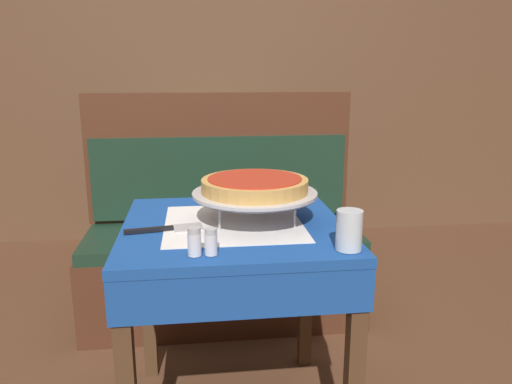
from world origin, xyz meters
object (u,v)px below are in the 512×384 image
(dining_table_rear, at_px, (215,164))
(salt_shaker, at_px, (194,242))
(dining_table_front, at_px, (234,253))
(pizza_pan_stand, at_px, (255,195))
(condiment_caddy, at_px, (208,142))
(deep_dish_pizza, at_px, (255,185))
(water_glass_near, at_px, (349,230))
(pizza_server, at_px, (166,229))
(booth_bench, at_px, (223,254))
(pepper_shaker, at_px, (211,242))

(dining_table_rear, height_order, salt_shaker, salt_shaker)
(dining_table_front, relative_size, pizza_pan_stand, 1.84)
(salt_shaker, distance_m, condiment_caddy, 1.87)
(deep_dish_pizza, height_order, salt_shaker, deep_dish_pizza)
(condiment_caddy, bearing_deg, water_glass_near, -79.84)
(pizza_pan_stand, height_order, pizza_server, pizza_pan_stand)
(booth_bench, bearing_deg, condiment_caddy, 93.38)
(salt_shaker, relative_size, pepper_shaker, 1.05)
(dining_table_rear, xyz_separation_m, pepper_shaker, (-0.09, -1.94, 0.15))
(water_glass_near, bearing_deg, pizza_server, 155.44)
(dining_table_rear, height_order, deep_dish_pizza, deep_dish_pizza)
(pizza_pan_stand, bearing_deg, pizza_server, -170.39)
(pizza_server, bearing_deg, dining_table_rear, 82.53)
(deep_dish_pizza, bearing_deg, dining_table_rear, 92.07)
(booth_bench, relative_size, salt_shaker, 17.51)
(water_glass_near, bearing_deg, booth_bench, 104.60)
(dining_table_rear, bearing_deg, dining_table_front, -90.37)
(pizza_pan_stand, relative_size, water_glass_near, 3.59)
(dining_table_rear, height_order, condiment_caddy, condiment_caddy)
(deep_dish_pizza, xyz_separation_m, pizza_server, (-0.29, -0.05, -0.12))
(booth_bench, xyz_separation_m, pepper_shaker, (-0.09, -1.11, 0.46))
(pizza_pan_stand, bearing_deg, condiment_caddy, 93.83)
(dining_table_rear, relative_size, pepper_shaker, 10.16)
(pizza_pan_stand, xyz_separation_m, pizza_server, (-0.29, -0.05, -0.09))
(booth_bench, bearing_deg, pizza_server, -104.19)
(booth_bench, height_order, deep_dish_pizza, booth_bench)
(dining_table_rear, bearing_deg, deep_dish_pizza, -87.93)
(booth_bench, distance_m, water_glass_near, 1.25)
(pizza_pan_stand, relative_size, pizza_server, 1.63)
(pizza_server, xyz_separation_m, water_glass_near, (0.52, -0.24, 0.05))
(dining_table_front, bearing_deg, pizza_server, -166.38)
(dining_table_front, bearing_deg, booth_bench, 89.38)
(deep_dish_pizza, distance_m, pizza_server, 0.31)
(water_glass_near, bearing_deg, salt_shaker, 179.13)
(booth_bench, height_order, condiment_caddy, booth_bench)
(dining_table_rear, distance_m, pepper_shaker, 1.95)
(water_glass_near, xyz_separation_m, condiment_caddy, (-0.34, 1.88, -0.01))
(pizza_pan_stand, distance_m, water_glass_near, 0.37)
(booth_bench, bearing_deg, dining_table_rear, 89.88)
(deep_dish_pizza, xyz_separation_m, condiment_caddy, (-0.11, 1.59, -0.08))
(pepper_shaker, bearing_deg, dining_table_rear, 87.27)
(pizza_pan_stand, relative_size, deep_dish_pizza, 1.18)
(booth_bench, relative_size, deep_dish_pizza, 3.94)
(dining_table_front, relative_size, booth_bench, 0.55)
(dining_table_front, height_order, water_glass_near, water_glass_near)
(dining_table_rear, distance_m, pizza_pan_stand, 1.68)
(dining_table_front, height_order, pepper_shaker, pepper_shaker)
(pizza_pan_stand, relative_size, salt_shaker, 5.22)
(booth_bench, relative_size, water_glass_near, 12.06)
(pizza_server, bearing_deg, booth_bench, 75.81)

